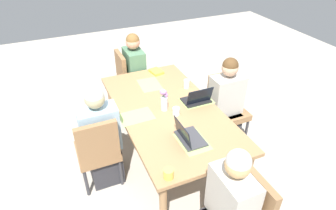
# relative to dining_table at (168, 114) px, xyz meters

# --- Properties ---
(ground_plane) EXTENTS (10.00, 10.00, 0.00)m
(ground_plane) POSITION_rel_dining_table_xyz_m (0.00, 0.00, -0.66)
(ground_plane) COLOR #B2A899
(dining_table) EXTENTS (2.05, 1.07, 0.73)m
(dining_table) POSITION_rel_dining_table_xyz_m (0.00, 0.00, 0.00)
(dining_table) COLOR #9E754C
(dining_table) RESTS_ON ground_plane
(chair_far_left_near) EXTENTS (0.44, 0.44, 0.90)m
(chair_far_left_near) POSITION_rel_dining_table_xyz_m (-0.11, 0.87, -0.16)
(chair_far_left_near) COLOR olive
(chair_far_left_near) RESTS_ON ground_plane
(person_far_left_near) EXTENTS (0.36, 0.40, 1.19)m
(person_far_left_near) POSITION_rel_dining_table_xyz_m (-0.04, 0.81, -0.14)
(person_far_left_near) COLOR #2D2D33
(person_far_left_near) RESTS_ON ground_plane
(chair_head_left_left_mid) EXTENTS (0.44, 0.44, 0.90)m
(chair_head_left_left_mid) POSITION_rel_dining_table_xyz_m (-1.33, -0.07, -0.16)
(chair_head_left_left_mid) COLOR olive
(chair_head_left_left_mid) RESTS_ON ground_plane
(person_head_left_left_mid) EXTENTS (0.40, 0.36, 1.19)m
(person_head_left_left_mid) POSITION_rel_dining_table_xyz_m (-1.27, 0.01, -0.14)
(person_head_left_left_mid) COLOR #2D2D33
(person_head_left_left_mid) RESTS_ON ground_plane
(chair_near_left_far) EXTENTS (0.44, 0.44, 0.90)m
(chair_near_left_far) POSITION_rel_dining_table_xyz_m (0.09, -0.84, -0.16)
(chair_near_left_far) COLOR olive
(chair_near_left_far) RESTS_ON ground_plane
(person_near_left_far) EXTENTS (0.36, 0.40, 1.19)m
(person_near_left_far) POSITION_rel_dining_table_xyz_m (0.01, -0.78, -0.14)
(person_near_left_far) COLOR #2D2D33
(person_near_left_far) RESTS_ON ground_plane
(flower_vase) EXTENTS (0.09, 0.09, 0.27)m
(flower_vase) POSITION_rel_dining_table_xyz_m (-0.00, -0.05, 0.21)
(flower_vase) COLOR silver
(flower_vase) RESTS_ON dining_table
(placemat_far_left_near) EXTENTS (0.26, 0.36, 0.00)m
(placemat_far_left_near) POSITION_rel_dining_table_xyz_m (-0.02, 0.37, 0.07)
(placemat_far_left_near) COLOR #9EBC66
(placemat_far_left_near) RESTS_ON dining_table
(placemat_head_left_left_mid) EXTENTS (0.37, 0.28, 0.00)m
(placemat_head_left_left_mid) POSITION_rel_dining_table_xyz_m (-0.60, 0.00, 0.07)
(placemat_head_left_left_mid) COLOR #9EBC66
(placemat_head_left_left_mid) RESTS_ON dining_table
(placemat_near_left_far) EXTENTS (0.27, 0.36, 0.00)m
(placemat_near_left_far) POSITION_rel_dining_table_xyz_m (0.01, -0.37, 0.07)
(placemat_near_left_far) COLOR #9EBC66
(placemat_near_left_far) RESTS_ON dining_table
(placemat_head_right_right_near) EXTENTS (0.36, 0.26, 0.00)m
(placemat_head_right_right_near) POSITION_rel_dining_table_xyz_m (0.62, -0.01, 0.07)
(placemat_head_right_right_near) COLOR #9EBC66
(placemat_head_right_right_near) RESTS_ON dining_table
(laptop_far_left_near) EXTENTS (0.22, 0.32, 0.21)m
(laptop_far_left_near) POSITION_rel_dining_table_xyz_m (0.01, 0.36, 0.11)
(laptop_far_left_near) COLOR black
(laptop_far_left_near) RESTS_ON dining_table
(laptop_head_right_right_near) EXTENTS (0.32, 0.22, 0.21)m
(laptop_head_right_right_near) POSITION_rel_dining_table_xyz_m (0.57, -0.04, 0.11)
(laptop_head_right_right_near) COLOR #38383D
(laptop_head_right_right_near) RESTS_ON dining_table
(coffee_mug_near_left) EXTENTS (0.07, 0.07, 0.11)m
(coffee_mug_near_left) POSITION_rel_dining_table_xyz_m (-0.34, 0.40, 0.12)
(coffee_mug_near_left) COLOR white
(coffee_mug_near_left) RESTS_ON dining_table
(coffee_mug_near_right) EXTENTS (0.08, 0.08, 0.09)m
(coffee_mug_near_right) POSITION_rel_dining_table_xyz_m (0.14, 0.04, 0.11)
(coffee_mug_near_right) COLOR white
(coffee_mug_near_right) RESTS_ON dining_table
(coffee_mug_centre_left) EXTENTS (0.09, 0.09, 0.09)m
(coffee_mug_centre_left) POSITION_rel_dining_table_xyz_m (0.94, -0.40, 0.11)
(coffee_mug_centre_left) COLOR #DBC64C
(coffee_mug_centre_left) RESTS_ON dining_table
(book_red_cover) EXTENTS (0.22, 0.17, 0.04)m
(book_red_cover) POSITION_rel_dining_table_xyz_m (-0.88, 0.20, 0.09)
(book_red_cover) COLOR gold
(book_red_cover) RESTS_ON dining_table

